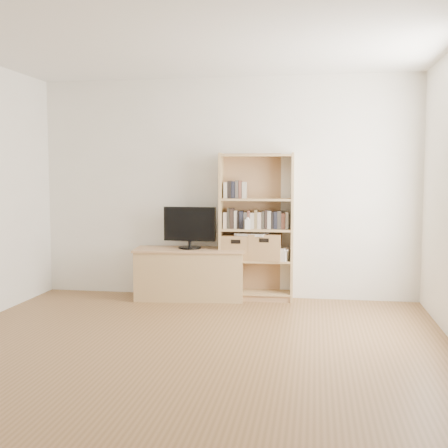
% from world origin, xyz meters
% --- Properties ---
extents(floor, '(4.50, 5.00, 0.01)m').
position_xyz_m(floor, '(0.00, 0.00, 0.00)').
color(floor, brown).
rests_on(floor, ground).
extents(back_wall, '(4.50, 0.02, 2.60)m').
position_xyz_m(back_wall, '(0.00, 2.50, 1.30)').
color(back_wall, white).
rests_on(back_wall, floor).
extents(ceiling, '(4.50, 5.00, 0.01)m').
position_xyz_m(ceiling, '(0.00, 0.00, 2.60)').
color(ceiling, white).
rests_on(ceiling, back_wall).
extents(tv_stand, '(1.29, 0.59, 0.57)m').
position_xyz_m(tv_stand, '(-0.40, 2.27, 0.29)').
color(tv_stand, tan).
rests_on(tv_stand, floor).
extents(bookshelf, '(0.87, 0.34, 1.71)m').
position_xyz_m(bookshelf, '(0.38, 2.35, 0.85)').
color(bookshelf, tan).
rests_on(bookshelf, floor).
extents(television, '(0.62, 0.09, 0.48)m').
position_xyz_m(television, '(-0.40, 2.27, 0.84)').
color(television, black).
rests_on(television, tv_stand).
extents(books_row_mid, '(0.79, 0.17, 0.21)m').
position_xyz_m(books_row_mid, '(0.38, 2.37, 0.94)').
color(books_row_mid, '#B8A593').
rests_on(books_row_mid, bookshelf).
extents(books_row_upper, '(0.41, 0.16, 0.21)m').
position_xyz_m(books_row_upper, '(0.19, 2.36, 1.29)').
color(books_row_upper, '#B8A593').
rests_on(books_row_upper, bookshelf).
extents(baby_monitor, '(0.06, 0.04, 0.11)m').
position_xyz_m(baby_monitor, '(0.29, 2.25, 0.89)').
color(baby_monitor, white).
rests_on(baby_monitor, bookshelf).
extents(basket_left, '(0.36, 0.30, 0.28)m').
position_xyz_m(basket_left, '(0.15, 2.33, 0.62)').
color(basket_left, '#956643').
rests_on(basket_left, bookshelf).
extents(basket_right, '(0.37, 0.30, 0.30)m').
position_xyz_m(basket_right, '(0.48, 2.35, 0.63)').
color(basket_right, '#956643').
rests_on(basket_right, bookshelf).
extents(laptop, '(0.39, 0.32, 0.03)m').
position_xyz_m(laptop, '(0.33, 2.33, 0.77)').
color(laptop, white).
rests_on(laptop, basket_left).
extents(magazine_stack, '(0.24, 0.30, 0.12)m').
position_xyz_m(magazine_stack, '(0.67, 2.36, 0.53)').
color(magazine_stack, beige).
rests_on(magazine_stack, bookshelf).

